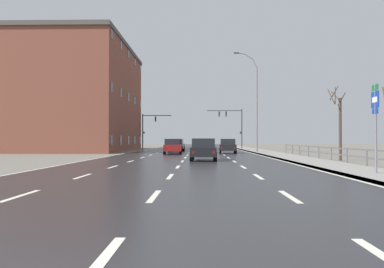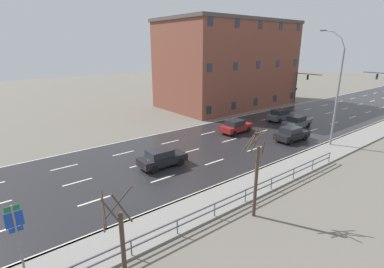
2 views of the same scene
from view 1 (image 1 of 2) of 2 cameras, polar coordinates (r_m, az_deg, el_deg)
name	(u,v)px [view 1 (image 1 of 2)]	position (r m, az deg, el deg)	size (l,w,h in m)	color
ground_plane	(191,152)	(50.77, -0.17, -2.57)	(160.00, 160.00, 0.12)	#666056
road_asphalt_strip	(193,149)	(62.75, 0.09, -2.17)	(14.00, 120.00, 0.03)	#232326
sidewalk_right	(245,149)	(63.16, 7.76, -2.11)	(3.00, 120.00, 0.12)	gray
guardrail	(339,152)	(26.03, 20.63, -2.49)	(0.07, 30.03, 1.00)	#515459
street_lamp_midground	(255,103)	(44.80, 9.21, 4.42)	(2.67, 0.24, 11.42)	slate
highway_sign	(375,117)	(17.70, 25.21, 2.27)	(0.09, 0.68, 3.78)	slate
traffic_signal_right	(233,121)	(63.01, 6.04, 1.85)	(5.66, 0.36, 6.41)	#38383A
traffic_signal_left	(148,126)	(62.21, -6.44, 1.18)	(4.64, 0.36, 5.56)	#38383A
car_far_right	(173,146)	(39.93, -2.86, -1.81)	(2.01, 4.19, 1.57)	maroon
car_mid_centre	(204,149)	(27.56, 1.69, -2.25)	(1.90, 4.13, 1.57)	black
car_distant	(204,145)	(47.36, 1.74, -1.65)	(1.90, 4.13, 1.57)	#474C51
car_near_right	(228,146)	(42.47, 5.24, -1.74)	(2.00, 4.18, 1.57)	black
car_near_left	(176,145)	(48.94, -2.28, -1.62)	(2.00, 4.19, 1.57)	#474C51
brick_building	(80,98)	(54.01, -16.08, 5.04)	(13.23, 22.60, 13.93)	brown
bare_tree_mid	(339,124)	(29.67, 20.71, 1.38)	(1.12, 1.42, 5.41)	#423328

